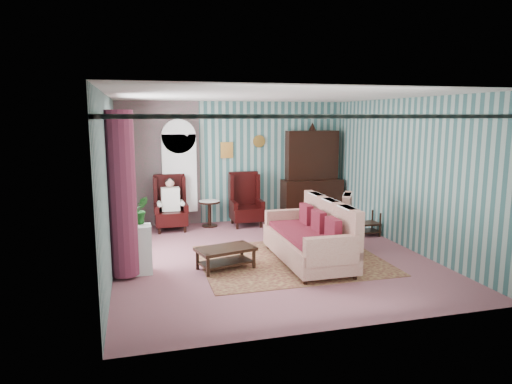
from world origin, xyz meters
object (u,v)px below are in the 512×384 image
object	(u,v)px
seated_woman	(171,205)
round_side_table	(210,214)
nest_table	(368,223)
floral_armchair	(329,222)
plant_stand	(134,250)
coffee_table	(226,258)
bookcase	(179,179)
sofa	(308,238)
wingback_left	(171,203)
dresser_hutch	(312,172)
wingback_right	(246,200)

from	to	relation	value
seated_woman	round_side_table	size ratio (longest dim) A/B	1.97
nest_table	floral_armchair	world-z (taller)	floral_armchair
nest_table	floral_armchair	xyz separation A→B (m)	(-1.20, -0.66, 0.26)
round_side_table	plant_stand	xyz separation A→B (m)	(-1.70, -2.90, 0.10)
coffee_table	plant_stand	bearing A→B (deg)	173.43
bookcase	plant_stand	xyz separation A→B (m)	(-1.05, -3.14, -0.72)
bookcase	sofa	distance (m)	3.90
coffee_table	round_side_table	bearing A→B (deg)	85.88
wingback_left	seated_woman	world-z (taller)	wingback_left
round_side_table	sofa	xyz separation A→B (m)	(1.23, -3.11, 0.15)
dresser_hutch	plant_stand	bearing A→B (deg)	-144.92
dresser_hutch	seated_woman	world-z (taller)	dresser_hutch
coffee_table	floral_armchair	bearing A→B (deg)	18.07
nest_table	plant_stand	bearing A→B (deg)	-166.16
round_side_table	bookcase	bearing A→B (deg)	159.73
plant_stand	wingback_right	bearing A→B (deg)	47.16
wingback_right	coffee_table	bearing A→B (deg)	-110.15
wingback_left	sofa	bearing A→B (deg)	-54.26
dresser_hutch	round_side_table	bearing A→B (deg)	-177.36
dresser_hutch	round_side_table	world-z (taller)	dresser_hutch
bookcase	seated_woman	world-z (taller)	bookcase
bookcase	dresser_hutch	distance (m)	3.25
seated_woman	nest_table	distance (m)	4.37
bookcase	round_side_table	distance (m)	1.07
bookcase	nest_table	bearing A→B (deg)	-26.92
sofa	plant_stand	bearing A→B (deg)	85.88
sofa	coffee_table	size ratio (longest dim) A/B	2.34
bookcase	wingback_left	distance (m)	0.68
nest_table	plant_stand	size ratio (longest dim) A/B	0.68
dresser_hutch	wingback_right	distance (m)	1.86
sofa	coffee_table	bearing A→B (deg)	88.33
plant_stand	floral_armchair	xyz separation A→B (m)	(3.67, 0.54, 0.13)
bookcase	dresser_hutch	bearing A→B (deg)	-2.11
round_side_table	nest_table	xyz separation A→B (m)	(3.17, -1.70, -0.03)
floral_armchair	coffee_table	distance (m)	2.33
nest_table	floral_armchair	distance (m)	1.39
bookcase	round_side_table	world-z (taller)	bookcase
round_side_table	floral_armchair	size ratio (longest dim) A/B	0.57
plant_stand	coffee_table	world-z (taller)	plant_stand
dresser_hutch	round_side_table	distance (m)	2.75
wingback_left	seated_woman	xyz separation A→B (m)	(0.00, 0.00, -0.04)
wingback_left	coffee_table	world-z (taller)	wingback_left
nest_table	sofa	bearing A→B (deg)	-143.87
wingback_left	seated_woman	distance (m)	0.04
dresser_hutch	wingback_right	size ratio (longest dim) A/B	1.89
wingback_right	sofa	world-z (taller)	wingback_right
plant_stand	nest_table	bearing A→B (deg)	13.84
seated_woman	sofa	xyz separation A→B (m)	(2.13, -2.96, -0.14)
bookcase	coffee_table	size ratio (longest dim) A/B	2.34
sofa	wingback_right	bearing A→B (deg)	7.42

